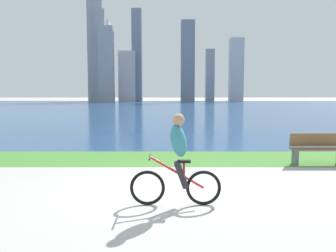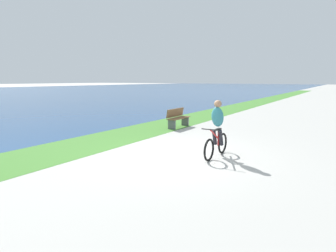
% 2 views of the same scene
% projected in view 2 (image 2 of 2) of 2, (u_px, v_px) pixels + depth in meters
% --- Properties ---
extents(ground_plane, '(300.00, 300.00, 0.00)m').
position_uv_depth(ground_plane, '(177.00, 155.00, 8.89)').
color(ground_plane, '#B2AFA8').
extents(grass_strip_bayside, '(120.00, 2.59, 0.01)m').
position_uv_depth(grass_strip_bayside, '(95.00, 142.00, 10.70)').
color(grass_strip_bayside, '#478433').
rests_on(grass_strip_bayside, ground).
extents(cyclist_lead, '(1.67, 0.52, 1.68)m').
position_uv_depth(cyclist_lead, '(217.00, 129.00, 8.54)').
color(cyclist_lead, black).
rests_on(cyclist_lead, ground).
extents(bench_near_path, '(1.50, 0.47, 0.90)m').
position_uv_depth(bench_near_path, '(178.00, 118.00, 13.98)').
color(bench_near_path, brown).
rests_on(bench_near_path, ground).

